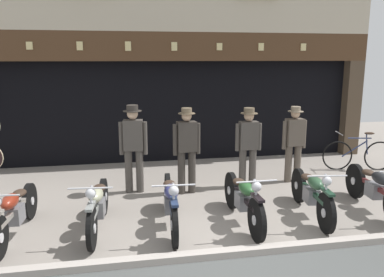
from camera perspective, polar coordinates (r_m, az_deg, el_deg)
The scene contains 14 objects.
shop_facade at distance 11.78m, azimuth -3.85°, elevation 7.25°, with size 10.70×4.42×6.62m.
motorcycle_far_left at distance 6.54m, azimuth -24.52°, elevation -9.67°, with size 0.62×2.00×0.90m.
motorcycle_left at distance 6.36m, azimuth -13.61°, elevation -9.45°, with size 0.62×1.93×0.91m.
motorcycle_center_left at distance 6.31m, azimuth -3.13°, elevation -9.16°, with size 0.62×2.10×0.93m.
motorcycle_center at distance 6.49m, azimuth 7.51°, elevation -8.67°, with size 0.62×2.00×0.92m.
motorcycle_center_right at distance 7.02m, azimuth 17.11°, elevation -7.57°, with size 0.62×1.97×0.92m.
motorcycle_right at distance 7.64m, azimuth 25.18°, elevation -6.55°, with size 0.62×2.03×0.93m.
salesman_left at distance 7.84m, azimuth -8.56°, elevation -0.81°, with size 0.56×0.36×1.78m.
shopkeeper_center at distance 7.71m, azimuth -0.78°, elevation -1.18°, with size 0.56×0.33×1.73m.
salesman_right at distance 8.20m, azimuth 8.22°, elevation -0.69°, with size 0.56×0.35×1.68m.
assistant_far_right at distance 8.74m, azimuth 14.68°, elevation -0.30°, with size 0.56×0.33×1.66m.
advert_board_near at distance 10.53m, azimuth 5.36°, elevation 6.11°, with size 0.81×0.03×1.04m.
advert_board_far at distance 10.82m, azimuth 10.06°, elevation 6.06°, with size 0.70×0.03×1.09m.
leaning_bicycle at distance 10.29m, azimuth 23.17°, elevation -2.15°, with size 1.70×0.55×0.95m.
Camera 1 is at (-1.39, -4.68, 2.68)m, focal length 36.49 mm.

